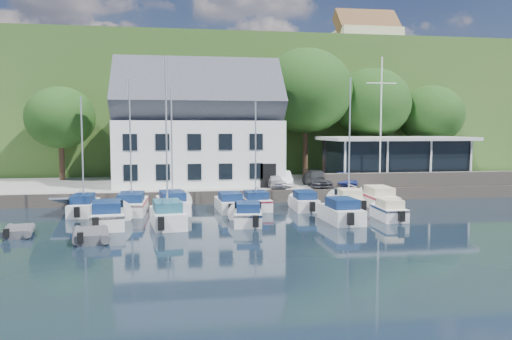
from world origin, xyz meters
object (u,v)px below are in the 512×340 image
object	(u,v)px
car_blue	(344,178)
dinghy_1	(91,234)
boat_r1_6	(349,149)
boat_r1_4	(256,153)
boat_r1_0	(82,152)
boat_r2_3	(341,210)
boat_r1_5	(304,200)
boat_r1_2	(172,146)
harbor_building	(199,134)
boat_r1_3	(230,201)
club_pavilion	(394,159)
dinghy_0	(19,230)
flagpole	(381,122)
boat_r2_0	(107,214)
car_white	(282,179)
boat_r2_4	(389,209)
boat_r2_1	(167,147)
boat_r1_7	(377,196)
boat_r2_2	(248,213)
boat_r1_1	(131,150)
car_silver	(275,181)
car_dgrey	(317,178)

from	to	relation	value
car_blue	dinghy_1	size ratio (longest dim) A/B	1.16
car_blue	boat_r1_6	size ratio (longest dim) A/B	0.43
boat_r1_4	dinghy_1	xyz separation A→B (m)	(-10.09, -8.75, -3.76)
boat_r1_0	boat_r2_3	xyz separation A→B (m)	(16.52, -5.48, -3.47)
car_blue	boat_r1_5	distance (m)	7.51
boat_r1_2	boat_r1_4	world-z (taller)	boat_r1_2
boat_r1_2	harbor_building	bearing A→B (deg)	67.09
boat_r1_0	harbor_building	bearing A→B (deg)	47.03
boat_r1_3	boat_r1_6	size ratio (longest dim) A/B	0.64
boat_r2_3	boat_r1_4	bearing A→B (deg)	125.78
club_pavilion	dinghy_0	xyz separation A→B (m)	(-28.49, -14.94, -2.73)
car_blue	harbor_building	bearing A→B (deg)	175.78
flagpole	boat_r2_0	size ratio (longest dim) A/B	1.79
car_white	boat_r2_4	size ratio (longest dim) A/B	0.85
harbor_building	boat_r1_6	world-z (taller)	harbor_building
boat_r1_3	boat_r2_1	distance (m)	7.71
car_blue	boat_r1_7	xyz separation A→B (m)	(0.96, -4.92, -0.87)
car_blue	boat_r1_0	bearing A→B (deg)	-153.26
boat_r2_3	boat_r2_4	distance (m)	3.36
boat_r2_3	boat_r2_4	xyz separation A→B (m)	(3.34, 0.34, -0.09)
boat_r1_4	car_white	bearing A→B (deg)	57.73
boat_r1_0	boat_r1_7	distance (m)	21.60
boat_r1_6	boat_r1_2	bearing A→B (deg)	-172.73
boat_r1_5	boat_r1_6	distance (m)	5.00
harbor_building	boat_r1_2	size ratio (longest dim) A/B	1.56
flagpole	boat_r2_2	bearing A→B (deg)	-142.28
flagpole	boat_r1_3	xyz separation A→B (m)	(-13.18, -4.62, -5.72)
boat_r1_3	boat_r2_3	bearing A→B (deg)	-42.97
boat_r1_3	harbor_building	bearing A→B (deg)	97.87
car_white	boat_r1_5	size ratio (longest dim) A/B	0.72
boat_r2_2	boat_r2_3	size ratio (longest dim) A/B	0.88
car_blue	club_pavilion	bearing A→B (deg)	40.65
boat_r1_5	boat_r1_1	bearing A→B (deg)	-179.42
boat_r1_5	dinghy_1	xyz separation A→B (m)	(-13.54, -8.13, -0.32)
harbor_building	car_white	size ratio (longest dim) A/B	3.77
boat_r1_6	boat_r2_0	xyz separation A→B (m)	(-16.64, -4.40, -3.57)
car_blue	boat_r2_2	bearing A→B (deg)	-120.41
club_pavilion	boat_r1_7	world-z (taller)	club_pavilion
car_blue	flagpole	size ratio (longest dim) A/B	0.34
flagpole	dinghy_1	xyz separation A→B (m)	(-21.34, -12.99, -6.02)
boat_r1_3	boat_r2_2	xyz separation A→B (m)	(0.57, -5.13, 0.01)
boat_r1_0	boat_r1_7	xyz separation A→B (m)	(21.32, 0.24, -3.47)
boat_r2_1	dinghy_0	xyz separation A→B (m)	(-8.04, -1.52, -4.46)
flagpole	boat_r1_6	size ratio (longest dim) A/B	1.24
boat_r1_4	flagpole	bearing A→B (deg)	17.44
boat_r1_2	boat_r1_4	xyz separation A→B (m)	(5.95, 0.37, -0.49)
boat_r1_1	flagpole	bearing A→B (deg)	14.03
car_blue	boat_r1_3	size ratio (longest dim) A/B	0.67
car_silver	car_dgrey	bearing A→B (deg)	3.79
boat_r2_1	dinghy_1	size ratio (longest dim) A/B	3.00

